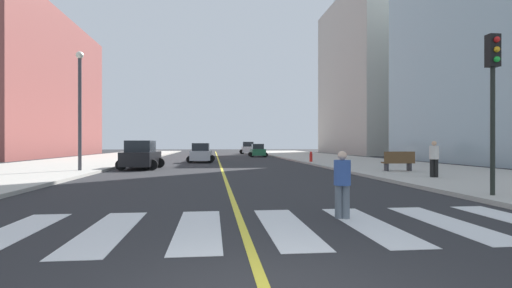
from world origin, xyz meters
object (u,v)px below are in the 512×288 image
at_px(car_silver_second, 201,153).
at_px(street_lamp, 80,100).
at_px(traffic_light_near_corner, 493,82).
at_px(fire_hydrant, 311,157).
at_px(park_bench, 398,162).
at_px(pedestrian_waiting_east, 434,157).
at_px(car_white_fourth, 248,148).
at_px(pedestrian_crossing, 342,181).
at_px(car_green_third, 258,151).
at_px(car_black_nearest, 141,156).

xyz_separation_m(car_silver_second, street_lamp, (-6.76, -11.97, 3.50)).
distance_m(traffic_light_near_corner, fire_hydrant, 22.28).
distance_m(park_bench, pedestrian_waiting_east, 4.18).
xyz_separation_m(car_white_fourth, fire_hydrant, (2.71, -30.70, -0.35)).
xyz_separation_m(pedestrian_crossing, pedestrian_waiting_east, (7.36, 8.56, 0.23)).
bearing_deg(car_white_fourth, street_lamp, 73.57).
bearing_deg(street_lamp, pedestrian_waiting_east, -20.57).
bearing_deg(car_silver_second, traffic_light_near_corner, -66.95).
distance_m(car_green_third, car_white_fourth, 13.85).
xyz_separation_m(car_white_fourth, park_bench, (4.85, -42.43, -0.24)).
relative_size(park_bench, pedestrian_waiting_east, 1.07).
bearing_deg(pedestrian_waiting_east, park_bench, 110.06).
height_order(traffic_light_near_corner, pedestrian_crossing, traffic_light_near_corner).
bearing_deg(car_white_fourth, park_bench, 98.97).
height_order(car_black_nearest, park_bench, car_black_nearest).
xyz_separation_m(car_green_third, pedestrian_crossing, (-2.81, -41.29, 0.08)).
xyz_separation_m(car_green_third, park_bench, (4.85, -28.58, -0.09)).
bearing_deg(pedestrian_crossing, street_lamp, -34.87).
height_order(car_black_nearest, pedestrian_crossing, car_black_nearest).
xyz_separation_m(pedestrian_waiting_east, street_lamp, (-18.15, 6.81, 3.23)).
height_order(car_black_nearest, car_green_third, car_black_nearest).
relative_size(car_green_third, park_bench, 2.06).
distance_m(car_green_third, park_bench, 28.98).
bearing_deg(car_silver_second, fire_hydrant, -14.96).
distance_m(pedestrian_crossing, pedestrian_waiting_east, 11.30).
bearing_deg(fire_hydrant, pedestrian_waiting_east, -83.35).
bearing_deg(pedestrian_waiting_east, street_lamp, -176.39).
relative_size(car_green_third, car_white_fourth, 0.83).
bearing_deg(car_white_fourth, car_silver_second, 78.64).
distance_m(pedestrian_crossing, street_lamp, 19.10).
distance_m(car_green_third, pedestrian_crossing, 41.39).
bearing_deg(pedestrian_crossing, car_green_third, -73.82).
relative_size(traffic_light_near_corner, pedestrian_crossing, 3.16).
xyz_separation_m(pedestrian_crossing, fire_hydrant, (5.51, 24.44, -0.28)).
bearing_deg(fire_hydrant, car_black_nearest, -155.78).
bearing_deg(car_white_fourth, fire_hydrant, 97.48).
bearing_deg(car_silver_second, car_white_fourth, 78.18).
height_order(traffic_light_near_corner, street_lamp, street_lamp).
height_order(car_black_nearest, car_white_fourth, car_white_fourth).
relative_size(park_bench, street_lamp, 0.26).
relative_size(car_green_third, pedestrian_waiting_east, 2.20).
distance_m(fire_hydrant, street_lamp, 19.02).
bearing_deg(park_bench, car_black_nearest, 72.42).
relative_size(car_black_nearest, pedestrian_waiting_east, 2.57).
xyz_separation_m(car_black_nearest, street_lamp, (-2.99, -3.08, 3.42)).
bearing_deg(car_white_fourth, pedestrian_waiting_east, 98.03).
distance_m(car_white_fourth, fire_hydrant, 30.82).
relative_size(park_bench, fire_hydrant, 2.05).
bearing_deg(fire_hydrant, park_bench, -79.61).
height_order(car_black_nearest, pedestrian_waiting_east, car_black_nearest).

